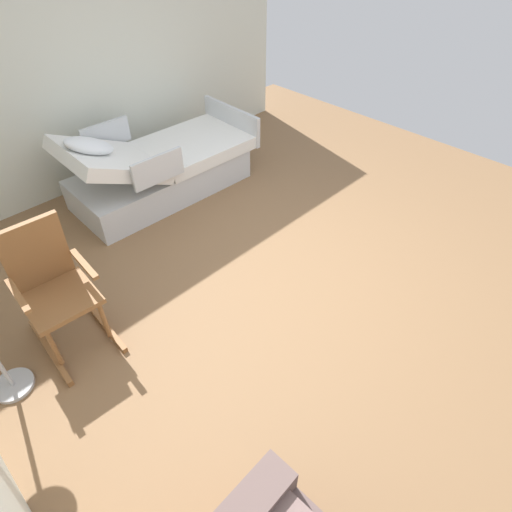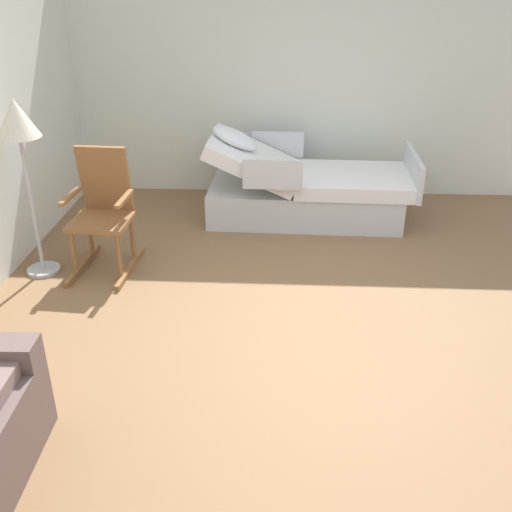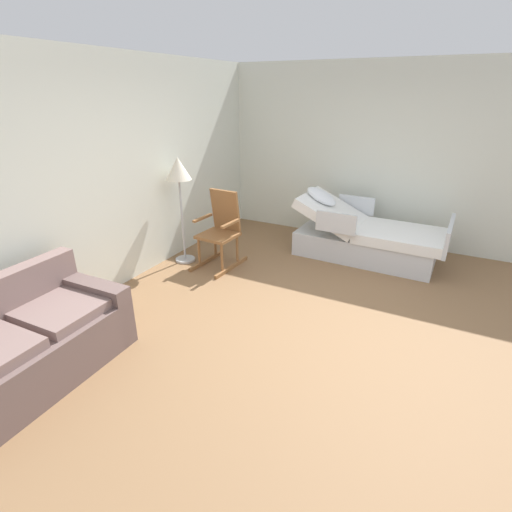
{
  "view_description": "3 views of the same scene",
  "coord_description": "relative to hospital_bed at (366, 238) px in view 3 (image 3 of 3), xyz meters",
  "views": [
    {
      "loc": [
        -1.7,
        2.17,
        2.72
      ],
      "look_at": [
        -0.16,
        0.61,
        0.79
      ],
      "focal_mm": 29.95,
      "sensor_mm": 36.0,
      "label": 1
    },
    {
      "loc": [
        -3.66,
        0.14,
        2.39
      ],
      "look_at": [
        -0.29,
        0.31,
        0.7
      ],
      "focal_mm": 41.09,
      "sensor_mm": 36.0,
      "label": 2
    },
    {
      "loc": [
        -3.35,
        -1.06,
        2.28
      ],
      "look_at": [
        -0.13,
        0.61,
        0.71
      ],
      "focal_mm": 26.92,
      "sensor_mm": 36.0,
      "label": 3
    }
  ],
  "objects": [
    {
      "name": "floor_lamp",
      "position": [
        -1.32,
        2.27,
        0.93
      ],
      "size": [
        0.34,
        0.34,
        1.48
      ],
      "color": "#B2B5BA",
      "rests_on": "ground"
    },
    {
      "name": "ground_plane",
      "position": [
        -2.02,
        0.07,
        -0.3
      ],
      "size": [
        7.0,
        7.0,
        0.0
      ],
      "primitive_type": "plane",
      "color": "olive"
    },
    {
      "name": "side_wall",
      "position": [
        0.82,
        0.07,
        1.05
      ],
      "size": [
        0.1,
        5.13,
        2.7
      ],
      "primitive_type": "cube",
      "color": "silver",
      "rests_on": "ground"
    },
    {
      "name": "hospital_bed",
      "position": [
        0.0,
        0.0,
        0.0
      ],
      "size": [
        1.06,
        2.12,
        0.99
      ],
      "color": "silver",
      "rests_on": "ground"
    },
    {
      "name": "back_wall",
      "position": [
        -2.02,
        2.58,
        1.05
      ],
      "size": [
        5.8,
        0.1,
        2.7
      ],
      "primitive_type": "cube",
      "color": "silver",
      "rests_on": "ground"
    },
    {
      "name": "couch",
      "position": [
        -3.92,
        1.94,
        0.01
      ],
      "size": [
        1.62,
        0.9,
        0.85
      ],
      "color": "#68534F",
      "rests_on": "ground"
    },
    {
      "name": "rocking_chair",
      "position": [
        -1.17,
        1.74,
        0.2
      ],
      "size": [
        0.79,
        0.53,
        1.05
      ],
      "color": "brown",
      "rests_on": "ground"
    }
  ]
}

